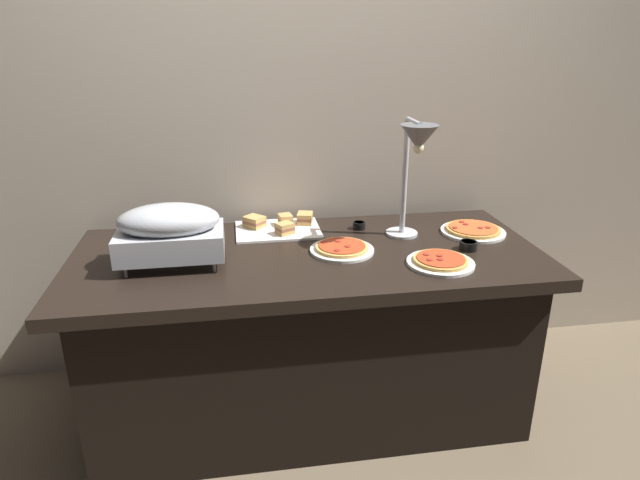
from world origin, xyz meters
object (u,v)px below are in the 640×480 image
(pizza_plate_front, at_px, (342,249))
(sandwich_platter, at_px, (279,226))
(heat_lamp, at_px, (416,150))
(sauce_cup_far, at_px, (359,225))
(sauce_cup_near, at_px, (468,245))
(pizza_plate_center, at_px, (441,262))
(chafing_dish, at_px, (170,231))
(pizza_plate_raised_stand, at_px, (473,230))

(pizza_plate_front, height_order, sandwich_platter, sandwich_platter)
(heat_lamp, distance_m, pizza_plate_front, 0.49)
(sauce_cup_far, bearing_deg, sauce_cup_near, -39.65)
(heat_lamp, bearing_deg, pizza_plate_front, -173.32)
(pizza_plate_front, distance_m, pizza_plate_center, 0.40)
(sandwich_platter, height_order, sauce_cup_far, sandwich_platter)
(pizza_plate_front, xyz_separation_m, sauce_cup_near, (0.52, -0.06, 0.01))
(chafing_dish, relative_size, pizza_plate_raised_stand, 1.40)
(chafing_dish, xyz_separation_m, heat_lamp, (0.97, 0.06, 0.26))
(chafing_dish, bearing_deg, sandwich_platter, 36.42)
(chafing_dish, bearing_deg, pizza_plate_center, -9.10)
(heat_lamp, bearing_deg, sandwich_platter, 153.58)
(heat_lamp, distance_m, sauce_cup_near, 0.45)
(sandwich_platter, distance_m, sauce_cup_far, 0.36)
(pizza_plate_raised_stand, height_order, sandwich_platter, sandwich_platter)
(sandwich_platter, relative_size, sauce_cup_far, 6.61)
(chafing_dish, height_order, sauce_cup_near, chafing_dish)
(heat_lamp, relative_size, pizza_plate_front, 1.97)
(pizza_plate_center, height_order, sauce_cup_near, sauce_cup_near)
(pizza_plate_front, relative_size, sauce_cup_near, 3.64)
(pizza_plate_front, bearing_deg, chafing_dish, -177.62)
(pizza_plate_center, xyz_separation_m, sauce_cup_near, (0.17, 0.13, 0.01))
(pizza_plate_front, bearing_deg, sauce_cup_near, -6.94)
(sauce_cup_near, distance_m, sauce_cup_far, 0.50)
(chafing_dish, height_order, sandwich_platter, chafing_dish)
(heat_lamp, xyz_separation_m, pizza_plate_front, (-0.30, -0.04, -0.39))
(pizza_plate_center, relative_size, sandwich_platter, 0.70)
(pizza_plate_center, height_order, sandwich_platter, sandwich_platter)
(sauce_cup_near, bearing_deg, sandwich_platter, 154.18)
(pizza_plate_center, xyz_separation_m, sauce_cup_far, (-0.22, 0.45, 0.01))
(sauce_cup_near, xyz_separation_m, sauce_cup_far, (-0.39, 0.32, -0.00))
(chafing_dish, relative_size, sandwich_platter, 1.06)
(sauce_cup_near, relative_size, sauce_cup_far, 1.27)
(chafing_dish, xyz_separation_m, sauce_cup_near, (1.19, -0.04, -0.12))
(sauce_cup_far, bearing_deg, sandwich_platter, 173.54)
(chafing_dish, height_order, heat_lamp, heat_lamp)
(pizza_plate_raised_stand, xyz_separation_m, sauce_cup_far, (-0.49, 0.13, 0.01))
(heat_lamp, xyz_separation_m, sauce_cup_far, (-0.17, 0.22, -0.38))
(chafing_dish, relative_size, sauce_cup_near, 5.53)
(heat_lamp, distance_m, sandwich_platter, 0.70)
(chafing_dish, relative_size, pizza_plate_center, 1.53)
(sauce_cup_near, bearing_deg, pizza_plate_center, -142.50)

